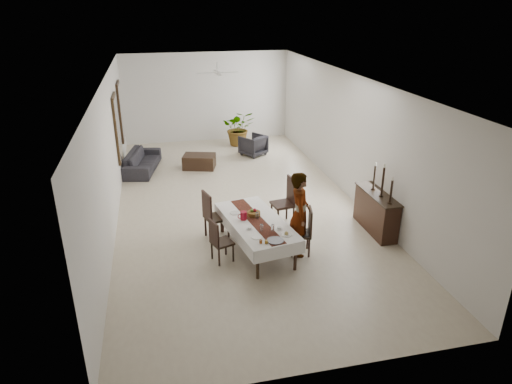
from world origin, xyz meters
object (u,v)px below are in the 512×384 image
Objects in this scene: woman at (300,214)px; sofa at (142,161)px; dining_table_top at (256,222)px; red_pitcher at (243,216)px; sideboard_body at (376,213)px.

woman reaches higher than sofa.
red_pitcher reaches higher than dining_table_top.
woman is 0.87× the size of sofa.
dining_table_top is 2.86m from sideboard_body.
sofa is at bearing 111.10° from red_pitcher.
woman is (0.84, -0.32, 0.24)m from dining_table_top.
red_pitcher is at bearing 84.61° from woman.
red_pitcher is (-0.24, 0.09, 0.12)m from dining_table_top.
woman is 1.22× the size of sideboard_body.
woman reaches higher than sideboard_body.
dining_table_top is at bearing -174.77° from sideboard_body.
woman reaches higher than red_pitcher.
dining_table_top is 6.02m from sofa.
dining_table_top is at bearing 84.60° from woman.
dining_table_top is at bearing -21.02° from red_pitcher.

